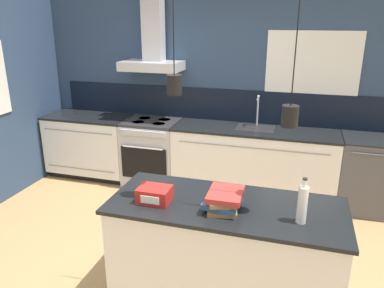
# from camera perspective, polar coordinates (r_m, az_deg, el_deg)

# --- Properties ---
(ground_plane) EXTENTS (16.00, 16.00, 0.00)m
(ground_plane) POSITION_cam_1_polar(r_m,az_deg,el_deg) (3.84, -4.39, -17.20)
(ground_plane) COLOR tan
(ground_plane) RESTS_ON ground
(wall_back) EXTENTS (5.60, 2.56, 2.60)m
(wall_back) POSITION_cam_1_polar(r_m,az_deg,el_deg) (5.11, 2.76, 8.65)
(wall_back) COLOR navy
(wall_back) RESTS_ON ground_plane
(counter_run_left) EXTENTS (1.22, 0.64, 0.91)m
(counter_run_left) POSITION_cam_1_polar(r_m,az_deg,el_deg) (5.71, -15.13, -0.16)
(counter_run_left) COLOR black
(counter_run_left) RESTS_ON ground_plane
(counter_run_sink) EXTENTS (2.09, 0.64, 1.31)m
(counter_run_sink) POSITION_cam_1_polar(r_m,az_deg,el_deg) (4.95, 9.30, -2.69)
(counter_run_sink) COLOR black
(counter_run_sink) RESTS_ON ground_plane
(oven_range) EXTENTS (0.74, 0.66, 0.91)m
(oven_range) POSITION_cam_1_polar(r_m,az_deg,el_deg) (5.28, -6.04, -1.22)
(oven_range) COLOR #B5B5BA
(oven_range) RESTS_ON ground_plane
(dishwasher) EXTENTS (0.64, 0.65, 0.91)m
(dishwasher) POSITION_cam_1_polar(r_m,az_deg,el_deg) (4.99, 24.94, -4.16)
(dishwasher) COLOR #4C4C51
(dishwasher) RESTS_ON ground_plane
(kitchen_island) EXTENTS (1.78, 0.76, 0.91)m
(kitchen_island) POSITION_cam_1_polar(r_m,az_deg,el_deg) (3.11, 4.96, -16.43)
(kitchen_island) COLOR black
(kitchen_island) RESTS_ON ground_plane
(bottle_on_island) EXTENTS (0.07, 0.07, 0.33)m
(bottle_on_island) POSITION_cam_1_polar(r_m,az_deg,el_deg) (2.67, 16.48, -8.76)
(bottle_on_island) COLOR silver
(bottle_on_island) RESTS_ON kitchen_island
(book_stack) EXTENTS (0.29, 0.32, 0.14)m
(book_stack) POSITION_cam_1_polar(r_m,az_deg,el_deg) (2.76, 4.83, -8.53)
(book_stack) COLOR olive
(book_stack) RESTS_ON kitchen_island
(red_supply_box) EXTENTS (0.24, 0.19, 0.12)m
(red_supply_box) POSITION_cam_1_polar(r_m,az_deg,el_deg) (2.88, -5.73, -7.69)
(red_supply_box) COLOR red
(red_supply_box) RESTS_ON kitchen_island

